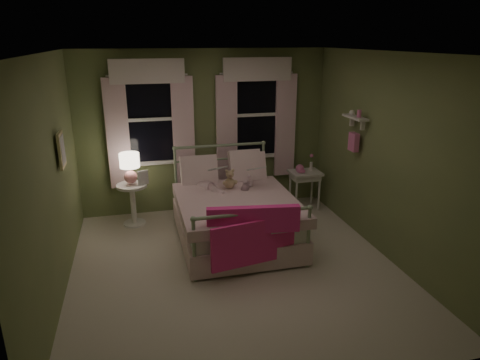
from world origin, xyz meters
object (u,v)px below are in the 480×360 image
object	(u,v)px
child_right	(246,170)
table_lamp	(130,165)
bed	(235,214)
nightstand_left	(133,199)
child_left	(208,168)
teddy_bear	(230,181)
nightstand_right	(305,177)

from	to	relation	value
child_right	table_lamp	world-z (taller)	child_right
bed	nightstand_left	distance (m)	1.64
child_left	nightstand_left	bearing A→B (deg)	-43.57
child_left	teddy_bear	size ratio (longest dim) A/B	2.65
bed	table_lamp	bearing A→B (deg)	148.05
child_left	child_right	distance (m)	0.56
nightstand_left	nightstand_right	world-z (taller)	same
nightstand_right	bed	bearing A→B (deg)	-149.00
teddy_bear	nightstand_left	distance (m)	1.55
child_left	table_lamp	world-z (taller)	child_left
child_right	nightstand_right	world-z (taller)	child_right
nightstand_left	table_lamp	world-z (taller)	table_lamp
teddy_bear	nightstand_right	xyz separation A→B (m)	(1.41, 0.57, -0.24)
table_lamp	bed	bearing A→B (deg)	-31.95
nightstand_left	nightstand_right	bearing A→B (deg)	-0.51
nightstand_left	nightstand_right	distance (m)	2.80
nightstand_right	child_left	bearing A→B (deg)	-166.34
bed	nightstand_right	distance (m)	1.65
table_lamp	nightstand_right	world-z (taller)	table_lamp
teddy_bear	table_lamp	distance (m)	1.52
child_right	teddy_bear	bearing A→B (deg)	50.35
child_left	nightstand_left	size ratio (longest dim) A/B	1.20
nightstand_left	table_lamp	bearing A→B (deg)	-90.00
child_left	child_right	size ratio (longest dim) A/B	1.22
nightstand_left	nightstand_right	size ratio (longest dim) A/B	1.02
child_left	child_right	xyz separation A→B (m)	(0.56, 0.00, -0.07)
bed	child_left	distance (m)	0.78
child_left	teddy_bear	world-z (taller)	child_left
child_left	teddy_bear	distance (m)	0.36
nightstand_left	bed	bearing A→B (deg)	-31.95
bed	teddy_bear	distance (m)	0.50
child_left	table_lamp	size ratio (longest dim) A/B	1.68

